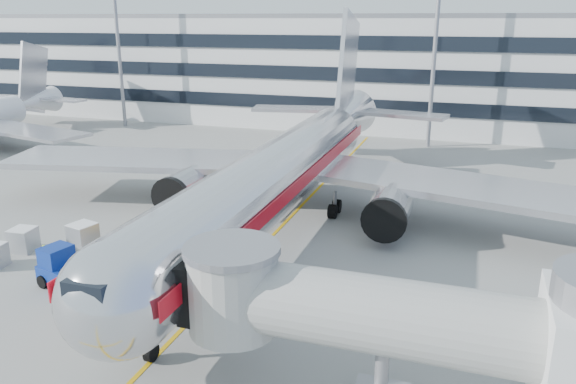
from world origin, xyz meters
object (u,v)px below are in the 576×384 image
(cargo_container_right, at_px, (83,235))
(ramp_worker, at_px, (46,257))
(cargo_container_left, at_px, (23,240))
(belt_loader, at_px, (163,241))
(baggage_tug, at_px, (63,269))
(main_jet, at_px, (287,168))

(cargo_container_right, distance_m, ramp_worker, 3.73)
(cargo_container_left, bearing_deg, belt_loader, 19.99)
(baggage_tug, height_order, cargo_container_left, baggage_tug)
(ramp_worker, bearing_deg, cargo_container_right, 49.85)
(belt_loader, xyz_separation_m, cargo_container_left, (-8.77, -3.19, 0.23))
(baggage_tug, bearing_deg, cargo_container_left, 150.56)
(belt_loader, xyz_separation_m, cargo_container_right, (-5.35, -1.40, 0.28))
(belt_loader, distance_m, baggage_tug, 7.16)
(baggage_tug, distance_m, cargo_container_right, 5.85)
(main_jet, bearing_deg, baggage_tug, -121.28)
(belt_loader, height_order, baggage_tug, baggage_tug)
(belt_loader, bearing_deg, cargo_container_right, -165.32)
(main_jet, distance_m, ramp_worker, 17.83)
(belt_loader, bearing_deg, baggage_tug, -112.22)
(cargo_container_left, bearing_deg, baggage_tug, -29.44)
(cargo_container_left, distance_m, cargo_container_right, 3.86)
(baggage_tug, bearing_deg, cargo_container_right, 116.94)
(main_jet, distance_m, cargo_container_left, 19.06)
(belt_loader, height_order, cargo_container_left, belt_loader)
(belt_loader, relative_size, cargo_container_right, 2.21)
(cargo_container_right, height_order, ramp_worker, cargo_container_right)
(cargo_container_right, bearing_deg, cargo_container_left, -152.37)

